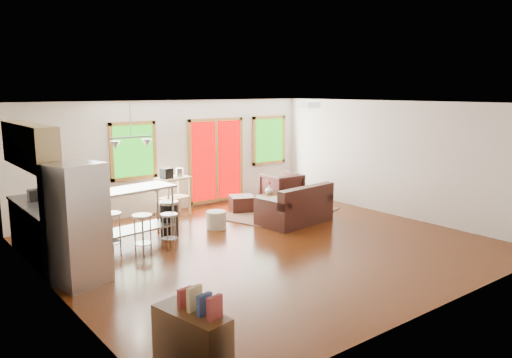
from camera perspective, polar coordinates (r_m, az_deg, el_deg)
floor at (r=9.34m, az=1.14°, el=-7.59°), size 7.50×7.00×0.02m
ceiling at (r=8.90m, az=1.20°, el=8.71°), size 7.50×7.00×0.02m
back_wall at (r=11.93m, az=-9.51°, el=2.62°), size 7.50×0.02×2.60m
left_wall at (r=7.31m, az=-22.42°, el=-2.73°), size 0.02×7.00×2.60m
right_wall at (r=11.73m, az=15.61°, el=2.26°), size 0.02×7.00×2.60m
front_wall at (r=6.73m, az=20.37°, el=-3.67°), size 7.50×0.02×2.60m
window_left at (r=11.42m, az=-13.84°, el=3.14°), size 1.10×0.05×1.30m
french_doors at (r=12.52m, az=-4.54°, el=2.15°), size 1.60×0.05×2.10m
window_right at (r=13.47m, az=1.50°, el=4.46°), size 1.10×0.05×1.30m
rug at (r=11.63m, az=2.71°, el=-3.91°), size 2.94×2.57×0.02m
loveseat at (r=10.76m, az=4.57°, el=-3.33°), size 1.66×1.06×0.84m
coffee_table at (r=11.79m, az=2.47°, el=-2.04°), size 1.10×0.78×0.40m
armchair at (r=12.54m, az=2.92°, el=-0.91°), size 0.87×0.82×0.86m
ottoman at (r=11.81m, az=-1.60°, el=-2.82°), size 0.72×0.72×0.37m
pouf at (r=10.39m, az=-4.56°, el=-4.67°), size 0.55×0.55×0.36m
vase at (r=11.83m, az=1.50°, el=-1.12°), size 0.24×0.24×0.34m
book at (r=11.81m, az=3.92°, el=-1.05°), size 0.21×0.11×0.29m
cabinets at (r=9.07m, az=-23.51°, el=-2.84°), size 0.64×2.24×2.30m
refrigerator at (r=7.77m, az=-19.78°, el=-4.86°), size 0.88×0.87×1.80m
island at (r=9.47m, az=-14.16°, el=-3.02°), size 1.74×0.87×1.06m
cup at (r=9.52m, az=-11.30°, el=-1.06°), size 0.16×0.14×0.13m
bar_stool_a at (r=8.97m, az=-16.20°, el=-4.94°), size 0.46×0.46×0.76m
bar_stool_b at (r=8.81m, az=-12.85°, el=-5.18°), size 0.45×0.45×0.73m
bar_stool_c at (r=9.10m, az=-9.90°, el=-4.96°), size 0.31×0.31×0.65m
trash_can at (r=9.97m, az=-9.89°, el=-4.44°), size 0.44×0.44×0.69m
kitchen_cart at (r=11.42m, az=-9.52°, el=-0.44°), size 0.81×0.61×1.12m
bookshelf at (r=5.13m, az=-7.30°, el=-18.43°), size 0.47×0.88×0.98m
ceiling_flush at (r=10.41m, az=6.02°, el=8.42°), size 0.35×0.35×0.12m
pendant_light at (r=9.23m, az=-14.05°, el=4.03°), size 0.80×0.18×0.79m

